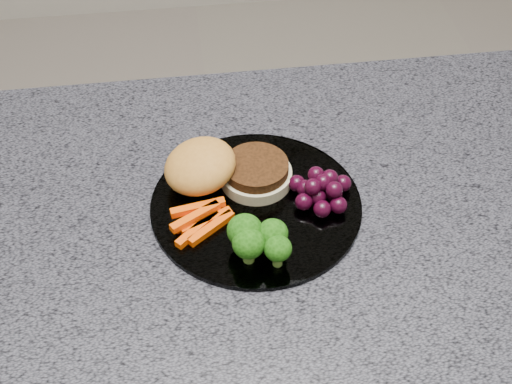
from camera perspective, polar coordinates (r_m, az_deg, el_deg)
The scene contains 6 objects.
countertop at distance 0.88m, azimuth 1.17°, elevation -2.86°, with size 1.20×0.60×0.04m, color #4A4A54.
plate at distance 0.88m, azimuth 0.00°, elevation -1.05°, with size 0.26×0.26×0.01m, color white.
burger at distance 0.89m, azimuth -2.88°, elevation 1.69°, with size 0.17×0.10×0.05m.
carrot_sticks at distance 0.85m, azimuth -4.44°, elevation -2.22°, with size 0.08×0.07×0.02m.
broccoli at distance 0.80m, azimuth 0.12°, elevation -3.71°, with size 0.07×0.06×0.05m.
grape_bunch at distance 0.87m, azimuth 5.26°, elevation 0.18°, with size 0.08×0.07×0.04m.
Camera 1 is at (-0.10, -0.58, 1.54)m, focal length 50.00 mm.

